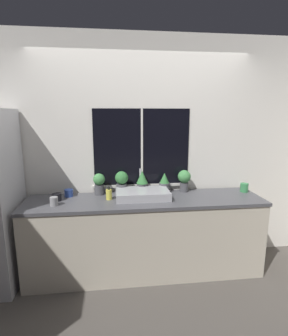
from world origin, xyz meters
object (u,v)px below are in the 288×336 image
Objects in this scene: potted_plant_far_left at (99,183)px; mug_blue at (69,193)px; potted_plant_center at (142,181)px; soap_bottle at (109,194)px; mug_black at (57,197)px; potted_plant_right at (164,183)px; mug_green at (244,188)px; potted_plant_left at (122,182)px; potted_plant_far_right at (184,179)px; mug_grey at (54,201)px; sink at (142,194)px.

mug_blue is at bearing -172.99° from potted_plant_far_left.
potted_plant_center reaches higher than soap_bottle.
mug_blue reaches higher than mug_black.
potted_plant_right is at bearing 8.39° from mug_black.
mug_green is 2.08m from mug_blue.
potted_plant_left is at bearing 14.24° from mug_black.
potted_plant_far_right is 0.93m from soap_bottle.
potted_plant_center is at bearing 19.53° from mug_grey.
potted_plant_right is (0.27, -0.00, -0.03)m from potted_plant_center.
potted_plant_center is 0.45m from soap_bottle.
potted_plant_left is at bearing 4.00° from mug_blue.
potted_plant_far_left is 1.74m from mug_green.
mug_green is at bearing -1.66° from mug_blue.
potted_plant_far_left is 0.93× the size of potted_plant_left.
potted_plant_left is 0.79m from mug_grey.
mug_green is (1.47, -0.10, -0.09)m from potted_plant_left.
potted_plant_left is 0.24m from potted_plant_center.
sink is 4.06× the size of soap_bottle.
potted_plant_far_right is 2.78× the size of mug_black.
potted_plant_right is at bearing 33.70° from sink.
mug_green is (1.23, -0.10, -0.09)m from potted_plant_center.
mug_blue is at bearing 169.79° from sink.
mug_grey is (-1.22, -0.34, -0.06)m from potted_plant_right.
potted_plant_far_left is (-0.48, 0.19, 0.09)m from sink.
potted_plant_far_left is 1.01m from potted_plant_far_right.
sink is at bearing -146.30° from potted_plant_right.
potted_plant_right is at bearing 16.98° from soap_bottle.
mug_blue is (-0.85, -0.04, -0.10)m from potted_plant_center.
sink is 6.44× the size of mug_grey.
sink is 2.49× the size of potted_plant_right.
soap_bottle is 0.57m from mug_grey.
mug_green is 1.10× the size of mug_blue.
potted_plant_right is 2.59× the size of mug_grey.
potted_plant_far_left is 0.36m from mug_blue.
mug_blue is at bearing 160.80° from soap_bottle.
sink is at bearing -0.71° from mug_black.
mug_grey is 0.88× the size of mug_green.
potted_plant_right is 0.90× the size of potted_plant_far_right.
potted_plant_left is 1.02× the size of potted_plant_far_right.
potted_plant_far_left is at bearing 180.00° from potted_plant_right.
soap_bottle is at bearing -178.49° from sink.
mug_green is at bearing -3.98° from potted_plant_left.
mug_green reaches higher than mug_grey.
potted_plant_far_left is 2.40× the size of mug_green.
soap_bottle is (-0.37, -0.01, 0.01)m from sink.
potted_plant_center is 2.92× the size of mug_grey.
potted_plant_left is at bearing 53.64° from soap_bottle.
soap_bottle is at bearing -60.71° from potted_plant_far_left.
mug_grey reaches higher than mug_blue.
soap_bottle is 1.59× the size of mug_grey.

